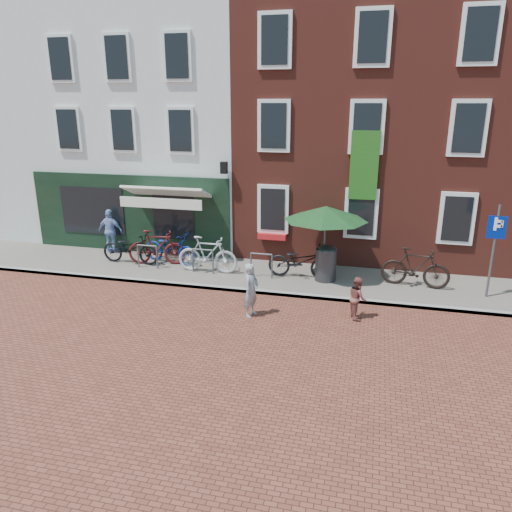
% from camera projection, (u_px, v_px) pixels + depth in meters
% --- Properties ---
extents(ground, '(80.00, 80.00, 0.00)m').
position_uv_depth(ground, '(236.00, 292.00, 14.95)').
color(ground, brown).
extents(sidewalk, '(24.00, 3.00, 0.10)m').
position_uv_depth(sidewalk, '(278.00, 277.00, 16.10)').
color(sidewalk, slate).
rests_on(sidewalk, ground).
extents(building_stucco, '(8.00, 8.00, 9.00)m').
position_uv_depth(building_stucco, '(169.00, 127.00, 21.20)').
color(building_stucco, silver).
rests_on(building_stucco, ground).
extents(building_brick_mid, '(6.00, 8.00, 10.00)m').
position_uv_depth(building_brick_mid, '(332.00, 116.00, 19.46)').
color(building_brick_mid, maroon).
rests_on(building_brick_mid, ground).
extents(building_brick_right, '(6.00, 8.00, 10.00)m').
position_uv_depth(building_brick_right, '(494.00, 118.00, 18.09)').
color(building_brick_right, maroon).
rests_on(building_brick_right, ground).
extents(filler_left, '(7.00, 8.00, 9.00)m').
position_uv_depth(filler_left, '(20.00, 125.00, 22.91)').
color(filler_left, silver).
rests_on(filler_left, ground).
extents(litter_bin, '(0.67, 0.67, 1.23)m').
position_uv_depth(litter_bin, '(326.00, 261.00, 15.50)').
color(litter_bin, '#353437').
rests_on(litter_bin, sidewalk).
extents(parking_sign, '(0.50, 0.07, 2.74)m').
position_uv_depth(parking_sign, '(495.00, 240.00, 13.84)').
color(parking_sign, '#4C4C4F').
rests_on(parking_sign, sidewalk).
extents(parasol, '(2.66, 2.66, 2.46)m').
position_uv_depth(parasol, '(326.00, 211.00, 15.27)').
color(parasol, '#4C4C4F').
rests_on(parasol, sidewalk).
extents(woman, '(0.49, 0.62, 1.48)m').
position_uv_depth(woman, '(251.00, 290.00, 13.13)').
color(woman, gray).
rests_on(woman, ground).
extents(boy, '(0.59, 0.67, 1.16)m').
position_uv_depth(boy, '(357.00, 298.00, 13.03)').
color(boy, brown).
rests_on(boy, ground).
extents(cafe_person, '(0.97, 0.41, 1.65)m').
position_uv_depth(cafe_person, '(111.00, 231.00, 18.36)').
color(cafe_person, '#88A4D8').
rests_on(cafe_person, sidewalk).
extents(bicycle_0, '(2.12, 0.78, 1.11)m').
position_uv_depth(bicycle_0, '(130.00, 248.00, 17.16)').
color(bicycle_0, black).
rests_on(bicycle_0, sidewalk).
extents(bicycle_1, '(2.12, 0.97, 1.23)m').
position_uv_depth(bicycle_1, '(157.00, 247.00, 17.03)').
color(bicycle_1, '#501314').
rests_on(bicycle_1, sidewalk).
extents(bicycle_2, '(2.22, 1.19, 1.11)m').
position_uv_depth(bicycle_2, '(170.00, 248.00, 17.21)').
color(bicycle_2, navy).
rests_on(bicycle_2, sidewalk).
extents(bicycle_3, '(2.05, 0.61, 1.23)m').
position_uv_depth(bicycle_3, '(207.00, 254.00, 16.24)').
color(bicycle_3, '#B3B4B6').
rests_on(bicycle_3, sidewalk).
extents(bicycle_4, '(2.13, 0.80, 1.11)m').
position_uv_depth(bicycle_4, '(300.00, 261.00, 15.75)').
color(bicycle_4, black).
rests_on(bicycle_4, sidewalk).
extents(bicycle_5, '(2.10, 0.83, 1.23)m').
position_uv_depth(bicycle_5, '(415.00, 268.00, 14.97)').
color(bicycle_5, black).
rests_on(bicycle_5, sidewalk).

